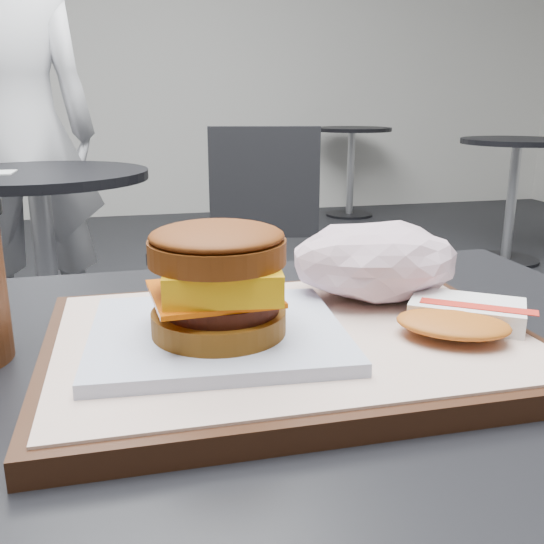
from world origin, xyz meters
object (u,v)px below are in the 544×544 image
Objects in this scene: breakfast_sandwich at (218,293)px; crumpled_wrapper at (376,261)px; neighbor_table at (43,232)px; serving_tray at (290,343)px; neighbor_chair at (232,230)px; hash_brown at (461,317)px; patron at (18,134)px.

breakfast_sandwich is 1.29× the size of crumpled_wrapper.
crumpled_wrapper is 0.21× the size of neighbor_table.
breakfast_sandwich is 0.18m from crumpled_wrapper.
neighbor_chair is at bearing 81.87° from serving_tray.
breakfast_sandwich is 0.27× the size of neighbor_table.
breakfast_sandwich is at bearing -153.56° from crumpled_wrapper.
breakfast_sandwich reaches higher than neighbor_table.
neighbor_chair is at bearing 86.37° from hash_brown.
patron is (-0.76, 0.42, 0.33)m from neighbor_chair.
neighbor_table is at bearing -173.60° from neighbor_chair.
crumpled_wrapper is 0.09× the size of patron.
hash_brown is at bearing -93.63° from neighbor_chair.
serving_tray is at bearing -76.35° from neighbor_table.
breakfast_sandwich is 0.12× the size of patron.
neighbor_chair is (0.14, 1.64, -0.31)m from crumpled_wrapper.
crumpled_wrapper is (0.10, 0.07, 0.04)m from serving_tray.
neighbor_table is 0.58m from patron.
patron reaches higher than serving_tray.
neighbor_chair reaches higher than crumpled_wrapper.
serving_tray is at bearing 168.24° from hash_brown.
hash_brown is at bearing -72.30° from neighbor_table.
neighbor_chair is 0.93m from patron.
serving_tray is 2.44× the size of crumpled_wrapper.
neighbor_table is (-0.50, 1.57, -0.27)m from crumpled_wrapper.
serving_tray is at bearing 10.52° from breakfast_sandwich.
hash_brown is (0.13, -0.03, 0.02)m from serving_tray.
patron is (-0.12, 0.49, 0.29)m from neighbor_table.
crumpled_wrapper reaches higher than serving_tray.
hash_brown is 1.76m from neighbor_table.
serving_tray is 0.43× the size of neighbor_chair.
neighbor_table is (-0.53, 1.66, -0.25)m from hash_brown.
patron reaches higher than hash_brown.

